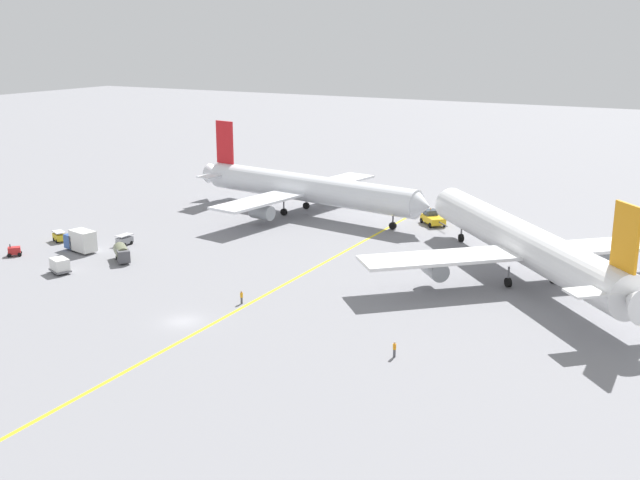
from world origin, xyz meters
The scene contains 13 objects.
ground_plane centered at (0.00, 0.00, 0.00)m, with size 600.00×600.00×0.00m, color gray.
taxiway_stripe centered at (3.47, 10.00, 0.00)m, with size 0.50×120.00×0.01m, color yellow.
airliner_at_gate_left centered at (-14.84, 55.60, 4.94)m, with size 52.14×42.68×16.14m.
airliner_being_pushed centered at (30.97, 35.97, 5.25)m, with size 41.81×44.11×15.55m.
pushback_tug centered at (8.98, 59.47, 1.17)m, with size 7.06×7.10×2.78m.
gse_fuel_bowser_stubby centered at (-23.79, 15.31, 1.33)m, with size 4.99×4.55×2.40m.
gse_gpu_cart_small centered at (-40.43, 9.45, 0.79)m, with size 2.60×2.63×1.90m.
gse_baggage_cart_near_cluster centered at (-40.80, 18.84, 0.86)m, with size 3.14×2.59×1.71m.
gse_baggage_cart_trailing centered at (-29.86, 22.39, 0.86)m, with size 1.69×2.79×1.71m.
gse_catering_truck_tall centered at (-33.23, 16.24, 1.76)m, with size 6.22×3.60×3.50m.
gse_container_dolly_flat centered at (-27.53, 6.59, 1.17)m, with size 3.78×3.22×2.15m.
ground_crew_wing_walker_right centered at (2.62, 8.51, 0.89)m, with size 0.38×0.45×1.70m.
ground_crew_marshaller_foreground centered at (26.33, 2.62, 0.91)m, with size 0.36×0.46×1.74m.
Camera 1 is at (56.06, -67.69, 33.63)m, focal length 43.25 mm.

